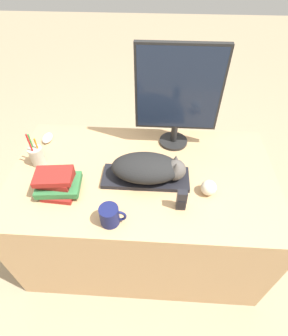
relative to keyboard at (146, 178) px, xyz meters
The scene contains 11 objects.
ground_plane 0.80m from the keyboard, 93.23° to the right, with size 12.00×12.00×0.00m, color #998466.
desk 0.37m from the keyboard, 117.74° to the left, with size 1.42×0.79×0.70m.
keyboard is the anchor object (origin of this frame).
cat 0.08m from the keyboard, ahead, with size 0.37×0.20×0.13m.
monitor 0.47m from the keyboard, 64.23° to the left, with size 0.45×0.17×0.58m.
computer_mouse 0.67m from the keyboard, 155.12° to the left, with size 0.06×0.09×0.04m.
coffee_mug 0.31m from the keyboard, 117.91° to the right, with size 0.12×0.09×0.10m.
pen_cup 0.60m from the keyboard, behind, with size 0.07×0.07×0.21m.
baseball 0.32m from the keyboard, 12.99° to the right, with size 0.08×0.08×0.08m.
phone 0.25m from the keyboard, 44.53° to the right, with size 0.05×0.03×0.11m.
book_stack 0.44m from the keyboard, 166.64° to the right, with size 0.22×0.18×0.12m.
Camera 1 is at (0.07, -0.56, 1.72)m, focal length 28.00 mm.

